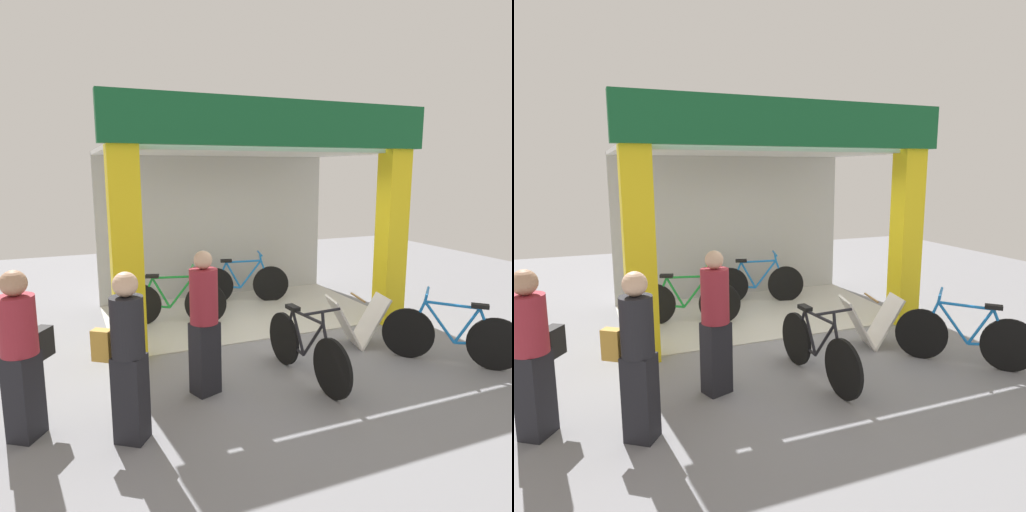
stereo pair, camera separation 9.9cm
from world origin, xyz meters
The scene contains 10 objects.
ground_plane centered at (0.00, 0.00, 0.00)m, with size 17.13×17.13×0.00m, color gray.
shop_facade centered at (0.00, 1.40, 1.85)m, with size 4.77×3.05×3.44m.
bicycle_inside_0 centered at (0.28, 2.00, 0.38)m, with size 1.71×0.55×0.96m.
bicycle_inside_1 centered at (-1.25, 1.23, 0.38)m, with size 1.67×0.64×0.96m.
bicycle_parked_0 centered at (-0.22, -1.39, 0.38)m, with size 0.48×1.74×0.96m.
bicycle_parked_1 centered at (1.75, -1.72, 0.38)m, with size 1.26×1.27×0.96m.
sandwich_board_sign centered at (0.99, -0.71, 0.37)m, with size 0.91×0.62×0.74m.
pedestrian_0 centered at (-2.36, -1.92, 0.84)m, with size 0.53×0.46×1.62m.
pedestrian_1 centered at (-1.44, -1.27, 0.84)m, with size 0.40×0.40×1.65m.
pedestrian_2 centered at (-3.25, -1.47, 0.84)m, with size 0.52×0.62×1.63m.
Camera 1 is at (-2.83, -6.10, 2.52)m, focal length 32.90 mm.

